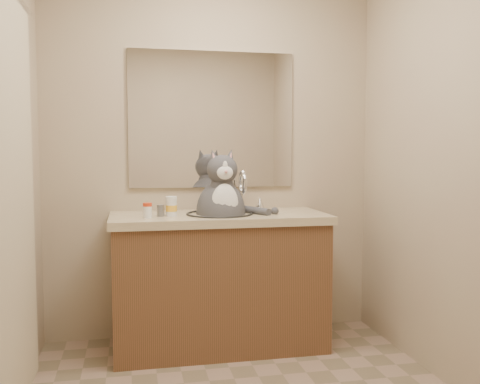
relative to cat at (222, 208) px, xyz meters
name	(u,v)px	position (x,y,z in m)	size (l,w,h in m)	color
room	(254,161)	(-0.02, -0.96, 0.31)	(2.22, 2.52, 2.42)	gray
vanity	(219,278)	(-0.02, 0.00, -0.45)	(1.34, 0.59, 1.12)	brown
mirror	(212,120)	(-0.02, 0.28, 0.56)	(1.10, 0.02, 0.90)	white
shower_curtain	(8,201)	(-1.07, -0.86, 0.14)	(0.02, 1.30, 1.93)	beige
cat	(222,208)	(0.00, 0.00, 0.00)	(0.45, 0.36, 0.62)	#4A4A4F
pill_bottle_redcap	(148,210)	(-0.46, -0.12, 0.01)	(0.07, 0.07, 0.09)	white
pill_bottle_orange	(171,207)	(-0.32, -0.04, 0.02)	(0.09, 0.09, 0.12)	white
grey_canister	(161,211)	(-0.38, -0.05, 0.00)	(0.06, 0.06, 0.07)	slate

